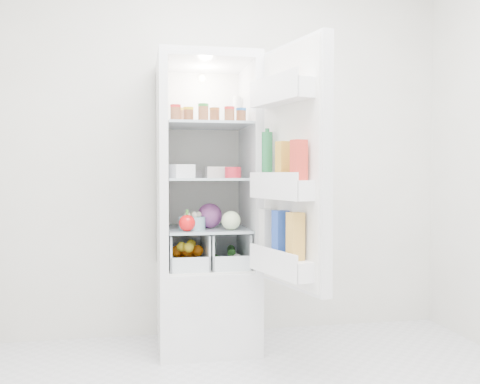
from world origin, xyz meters
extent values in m
cube|color=beige|center=(0.00, 1.50, 1.30)|extent=(3.00, 0.02, 2.60)
cube|color=silver|center=(-0.20, 1.21, 0.25)|extent=(0.60, 0.60, 0.50)
cube|color=silver|center=(-0.20, 1.21, 1.77)|extent=(0.60, 0.60, 0.05)
cube|color=silver|center=(-0.20, 1.49, 1.12)|extent=(0.60, 0.05, 1.25)
cube|color=silver|center=(-0.47, 1.21, 1.12)|extent=(0.05, 0.60, 1.25)
cube|color=silver|center=(0.07, 1.21, 1.12)|extent=(0.05, 0.60, 1.25)
cube|color=white|center=(-0.20, 1.46, 1.12)|extent=(0.50, 0.01, 1.25)
sphere|color=white|center=(-0.20, 1.42, 1.71)|extent=(0.05, 0.05, 0.05)
cube|color=#A0B1BC|center=(-0.20, 1.19, 0.74)|extent=(0.49, 0.53, 0.01)
cube|color=#A0B1BC|center=(-0.20, 1.19, 1.05)|extent=(0.49, 0.53, 0.02)
cube|color=#A0B1BC|center=(-0.20, 1.19, 1.38)|extent=(0.49, 0.53, 0.02)
cylinder|color=#B21919|center=(-0.40, 1.05, 1.43)|extent=(0.06, 0.06, 0.08)
cylinder|color=gold|center=(-0.32, 1.10, 1.43)|extent=(0.06, 0.06, 0.08)
cylinder|color=#267226|center=(-0.24, 1.02, 1.43)|extent=(0.06, 0.06, 0.08)
cylinder|color=brown|center=(-0.16, 1.12, 1.43)|extent=(0.06, 0.06, 0.08)
cylinder|color=#B21919|center=(-0.08, 1.05, 1.43)|extent=(0.06, 0.06, 0.08)
cylinder|color=#194C8C|center=(0.00, 1.10, 1.43)|extent=(0.06, 0.06, 0.08)
cylinder|color=#BF8C19|center=(-0.36, 1.28, 1.43)|extent=(0.06, 0.06, 0.08)
cylinder|color=silver|center=(0.01, 1.31, 1.48)|extent=(0.07, 0.07, 0.19)
cube|color=silver|center=(-0.37, 1.03, 1.10)|extent=(0.16, 0.16, 0.08)
cube|color=beige|center=(-0.15, 1.13, 1.09)|extent=(0.12, 0.12, 0.07)
cylinder|color=#B41B29|center=(-0.07, 0.98, 1.09)|extent=(0.12, 0.12, 0.06)
cube|color=silver|center=(-0.33, 1.22, 1.08)|extent=(0.21, 0.19, 0.04)
sphere|color=#541E58|center=(-0.19, 1.16, 0.82)|extent=(0.15, 0.15, 0.15)
sphere|color=red|center=(-0.34, 1.00, 0.80)|extent=(0.10, 0.10, 0.10)
cylinder|color=#96D2E0|center=(-0.30, 1.11, 0.78)|extent=(0.19, 0.19, 0.07)
sphere|color=beige|center=(-0.08, 1.02, 0.80)|extent=(0.11, 0.11, 0.11)
sphere|color=orange|center=(-0.39, 1.06, 0.55)|extent=(0.07, 0.07, 0.07)
sphere|color=orange|center=(-0.32, 1.06, 0.55)|extent=(0.07, 0.07, 0.07)
sphere|color=orange|center=(-0.26, 1.06, 0.55)|extent=(0.07, 0.07, 0.07)
sphere|color=orange|center=(-0.39, 1.19, 0.61)|extent=(0.07, 0.07, 0.07)
sphere|color=orange|center=(-0.32, 1.19, 0.61)|extent=(0.07, 0.07, 0.07)
sphere|color=orange|center=(-0.26, 1.19, 0.61)|extent=(0.07, 0.07, 0.07)
sphere|color=orange|center=(-0.35, 1.31, 0.55)|extent=(0.07, 0.07, 0.07)
sphere|color=orange|center=(-0.28, 1.31, 0.55)|extent=(0.07, 0.07, 0.07)
sphere|color=yellow|center=(-0.36, 1.12, 0.64)|extent=(0.06, 0.06, 0.06)
sphere|color=yellow|center=(-0.29, 1.24, 0.64)|extent=(0.06, 0.06, 0.06)
sphere|color=yellow|center=(-0.32, 1.08, 0.64)|extent=(0.06, 0.06, 0.06)
cylinder|color=#1B4918|center=(-0.12, 1.19, 0.54)|extent=(0.09, 0.21, 0.05)
cylinder|color=#1B4918|center=(-0.04, 1.24, 0.59)|extent=(0.08, 0.21, 0.05)
sphere|color=white|center=(-0.08, 1.06, 0.54)|extent=(0.05, 0.05, 0.05)
sphere|color=white|center=(-0.03, 1.08, 0.57)|extent=(0.05, 0.05, 0.05)
cube|color=silver|center=(0.20, 0.63, 1.12)|extent=(0.21, 0.60, 1.30)
cube|color=white|center=(0.17, 0.62, 1.12)|extent=(0.15, 0.54, 1.26)
cube|color=white|center=(0.12, 0.61, 1.50)|extent=(0.23, 0.51, 0.10)
cube|color=white|center=(0.12, 0.61, 1.00)|extent=(0.23, 0.51, 0.10)
cube|color=white|center=(0.12, 0.61, 0.60)|extent=(0.23, 0.51, 0.10)
sphere|color=#A5604A|center=(0.15, 0.49, 1.56)|extent=(0.05, 0.05, 0.05)
sphere|color=#A5604A|center=(0.13, 0.57, 1.56)|extent=(0.05, 0.05, 0.05)
sphere|color=#A5604A|center=(0.11, 0.64, 1.56)|extent=(0.05, 0.05, 0.05)
sphere|color=#A5604A|center=(0.09, 0.72, 1.56)|extent=(0.05, 0.05, 0.05)
cylinder|color=#1B6134|center=(0.08, 0.75, 1.18)|extent=(0.06, 0.06, 0.26)
cube|color=gold|center=(0.12, 0.58, 1.15)|extent=(0.08, 0.08, 0.20)
cube|color=red|center=(0.16, 0.43, 1.15)|extent=(0.08, 0.08, 0.20)
cube|color=silver|center=(0.08, 0.75, 0.77)|extent=(0.09, 0.09, 0.24)
cube|color=#2449B5|center=(0.12, 0.60, 0.77)|extent=(0.09, 0.09, 0.24)
cube|color=gold|center=(0.15, 0.46, 0.77)|extent=(0.09, 0.09, 0.24)
camera|label=1|loc=(-0.61, -2.10, 1.08)|focal=40.00mm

